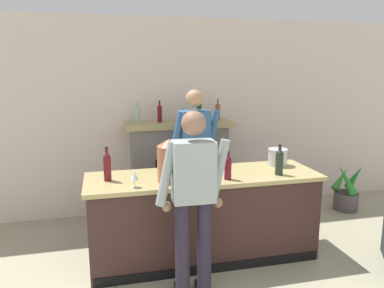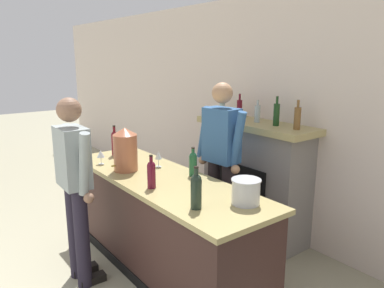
{
  "view_description": "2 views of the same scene",
  "coord_description": "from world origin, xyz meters",
  "px_view_note": "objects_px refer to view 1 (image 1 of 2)",
  "views": [
    {
      "loc": [
        -0.95,
        -0.88,
        2.07
      ],
      "look_at": [
        -0.03,
        2.95,
        1.26
      ],
      "focal_mm": 35.0,
      "sensor_mm": 36.0,
      "label": 1
    },
    {
      "loc": [
        2.91,
        1.03,
        2.06
      ],
      "look_at": [
        0.29,
        3.03,
        1.28
      ],
      "focal_mm": 35.0,
      "sensor_mm": 36.0,
      "label": 2
    }
  ],
  "objects_px": {
    "ice_bucket_steel": "(278,157)",
    "wine_bottle_burgundy_dark": "(209,157)",
    "person_bartender": "(194,155)",
    "wine_glass_near_bucket": "(173,162)",
    "wine_glass_front_right": "(134,176)",
    "wine_bottle_chardonnay_pale": "(279,161)",
    "person_customer": "(193,199)",
    "copper_dispenser": "(169,160)",
    "wine_bottle_cabernet_heavy": "(107,166)",
    "wine_bottle_riesling_slim": "(228,167)",
    "potted_plant_corner": "(346,193)",
    "fireplace_stone": "(179,168)"
  },
  "relations": [
    {
      "from": "ice_bucket_steel",
      "to": "wine_bottle_burgundy_dark",
      "type": "xyz_separation_m",
      "value": [
        -0.8,
        0.1,
        0.03
      ]
    },
    {
      "from": "person_bartender",
      "to": "wine_glass_near_bucket",
      "type": "height_order",
      "value": "person_bartender"
    },
    {
      "from": "wine_glass_front_right",
      "to": "wine_glass_near_bucket",
      "type": "xyz_separation_m",
      "value": [
        0.45,
        0.43,
        0.01
      ]
    },
    {
      "from": "ice_bucket_steel",
      "to": "wine_bottle_chardonnay_pale",
      "type": "xyz_separation_m",
      "value": [
        -0.16,
        -0.36,
        0.05
      ]
    },
    {
      "from": "person_customer",
      "to": "wine_bottle_chardonnay_pale",
      "type": "xyz_separation_m",
      "value": [
        1.07,
        0.53,
        0.14
      ]
    },
    {
      "from": "person_customer",
      "to": "copper_dispenser",
      "type": "distance_m",
      "value": 0.61
    },
    {
      "from": "wine_bottle_cabernet_heavy",
      "to": "wine_glass_front_right",
      "type": "height_order",
      "value": "wine_bottle_cabernet_heavy"
    },
    {
      "from": "wine_bottle_riesling_slim",
      "to": "person_bartender",
      "type": "bearing_deg",
      "value": 97.87
    },
    {
      "from": "potted_plant_corner",
      "to": "ice_bucket_steel",
      "type": "relative_size",
      "value": 3.1
    },
    {
      "from": "person_customer",
      "to": "wine_glass_near_bucket",
      "type": "bearing_deg",
      "value": 90.93
    },
    {
      "from": "wine_bottle_cabernet_heavy",
      "to": "wine_glass_front_right",
      "type": "xyz_separation_m",
      "value": [
        0.24,
        -0.28,
        -0.05
      ]
    },
    {
      "from": "wine_bottle_riesling_slim",
      "to": "wine_glass_near_bucket",
      "type": "distance_m",
      "value": 0.63
    },
    {
      "from": "ice_bucket_steel",
      "to": "wine_bottle_burgundy_dark",
      "type": "height_order",
      "value": "wine_bottle_burgundy_dark"
    },
    {
      "from": "wine_glass_front_right",
      "to": "potted_plant_corner",
      "type": "bearing_deg",
      "value": 19.56
    },
    {
      "from": "person_customer",
      "to": "wine_bottle_burgundy_dark",
      "type": "distance_m",
      "value": 1.09
    },
    {
      "from": "wine_bottle_chardonnay_pale",
      "to": "potted_plant_corner",
      "type": "bearing_deg",
      "value": 32.72
    },
    {
      "from": "wine_bottle_riesling_slim",
      "to": "fireplace_stone",
      "type": "bearing_deg",
      "value": 97.59
    },
    {
      "from": "fireplace_stone",
      "to": "potted_plant_corner",
      "type": "relative_size",
      "value": 2.32
    },
    {
      "from": "person_bartender",
      "to": "fireplace_stone",
      "type": "bearing_deg",
      "value": 97.18
    },
    {
      "from": "wine_bottle_riesling_slim",
      "to": "wine_bottle_chardonnay_pale",
      "type": "distance_m",
      "value": 0.59
    },
    {
      "from": "wine_bottle_riesling_slim",
      "to": "wine_bottle_burgundy_dark",
      "type": "bearing_deg",
      "value": 96.52
    },
    {
      "from": "wine_bottle_burgundy_dark",
      "to": "wine_bottle_chardonnay_pale",
      "type": "bearing_deg",
      "value": -35.84
    },
    {
      "from": "potted_plant_corner",
      "to": "person_bartender",
      "type": "relative_size",
      "value": 0.39
    },
    {
      "from": "fireplace_stone",
      "to": "wine_bottle_riesling_slim",
      "type": "distance_m",
      "value": 1.57
    },
    {
      "from": "wine_glass_near_bucket",
      "to": "fireplace_stone",
      "type": "bearing_deg",
      "value": 75.08
    },
    {
      "from": "person_customer",
      "to": "wine_bottle_chardonnay_pale",
      "type": "distance_m",
      "value": 1.2
    },
    {
      "from": "copper_dispenser",
      "to": "wine_bottle_cabernet_heavy",
      "type": "height_order",
      "value": "copper_dispenser"
    },
    {
      "from": "fireplace_stone",
      "to": "wine_glass_near_bucket",
      "type": "height_order",
      "value": "fireplace_stone"
    },
    {
      "from": "person_customer",
      "to": "ice_bucket_steel",
      "type": "relative_size",
      "value": 7.5
    },
    {
      "from": "person_customer",
      "to": "person_bartender",
      "type": "height_order",
      "value": "person_bartender"
    },
    {
      "from": "fireplace_stone",
      "to": "person_bartender",
      "type": "xyz_separation_m",
      "value": [
        0.08,
        -0.6,
        0.32
      ]
    },
    {
      "from": "person_bartender",
      "to": "wine_bottle_riesling_slim",
      "type": "relative_size",
      "value": 6.15
    },
    {
      "from": "fireplace_stone",
      "to": "wine_bottle_cabernet_heavy",
      "type": "relative_size",
      "value": 4.74
    },
    {
      "from": "copper_dispenser",
      "to": "wine_glass_front_right",
      "type": "height_order",
      "value": "copper_dispenser"
    },
    {
      "from": "wine_bottle_burgundy_dark",
      "to": "copper_dispenser",
      "type": "bearing_deg",
      "value": -141.61
    },
    {
      "from": "potted_plant_corner",
      "to": "copper_dispenser",
      "type": "bearing_deg",
      "value": -160.09
    },
    {
      "from": "copper_dispenser",
      "to": "wine_bottle_riesling_slim",
      "type": "bearing_deg",
      "value": -6.36
    },
    {
      "from": "ice_bucket_steel",
      "to": "fireplace_stone",
      "type": "bearing_deg",
      "value": 130.29
    },
    {
      "from": "potted_plant_corner",
      "to": "wine_glass_near_bucket",
      "type": "relative_size",
      "value": 4.28
    },
    {
      "from": "fireplace_stone",
      "to": "potted_plant_corner",
      "type": "bearing_deg",
      "value": -9.61
    },
    {
      "from": "potted_plant_corner",
      "to": "person_customer",
      "type": "distance_m",
      "value": 3.23
    },
    {
      "from": "person_bartender",
      "to": "ice_bucket_steel",
      "type": "bearing_deg",
      "value": -30.76
    },
    {
      "from": "person_bartender",
      "to": "wine_bottle_cabernet_heavy",
      "type": "xyz_separation_m",
      "value": [
        -1.07,
        -0.67,
        0.1
      ]
    },
    {
      "from": "wine_glass_near_bucket",
      "to": "potted_plant_corner",
      "type": "bearing_deg",
      "value": 14.46
    },
    {
      "from": "wine_bottle_chardonnay_pale",
      "to": "wine_glass_near_bucket",
      "type": "bearing_deg",
      "value": 161.79
    },
    {
      "from": "copper_dispenser",
      "to": "wine_bottle_riesling_slim",
      "type": "distance_m",
      "value": 0.61
    },
    {
      "from": "wine_bottle_burgundy_dark",
      "to": "wine_glass_near_bucket",
      "type": "bearing_deg",
      "value": -166.44
    },
    {
      "from": "person_bartender",
      "to": "wine_glass_front_right",
      "type": "distance_m",
      "value": 1.26
    },
    {
      "from": "person_bartender",
      "to": "wine_glass_near_bucket",
      "type": "xyz_separation_m",
      "value": [
        -0.37,
        -0.52,
        0.06
      ]
    },
    {
      "from": "potted_plant_corner",
      "to": "fireplace_stone",
      "type": "bearing_deg",
      "value": 170.39
    }
  ]
}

